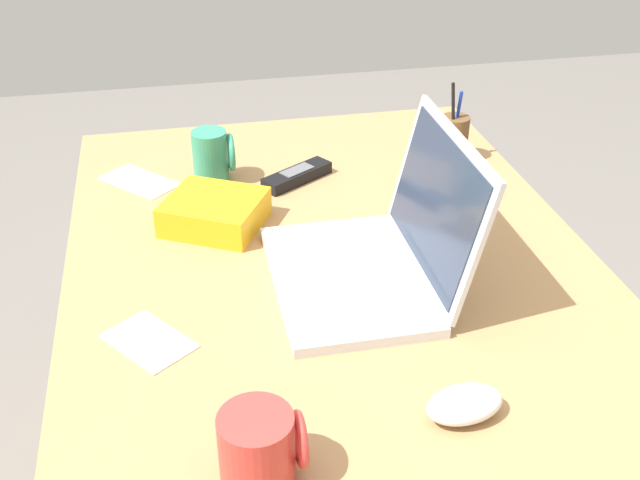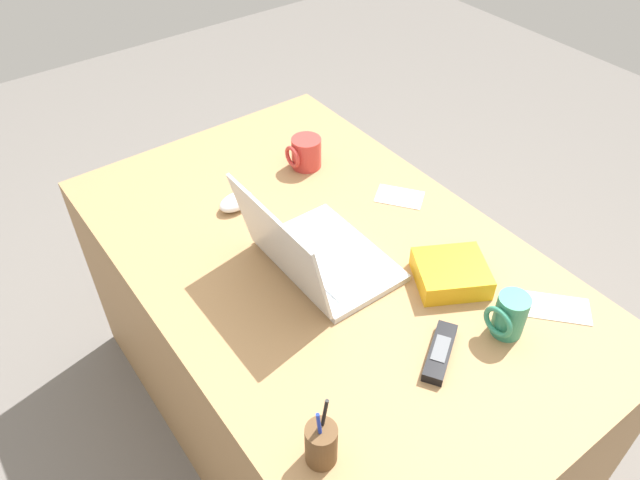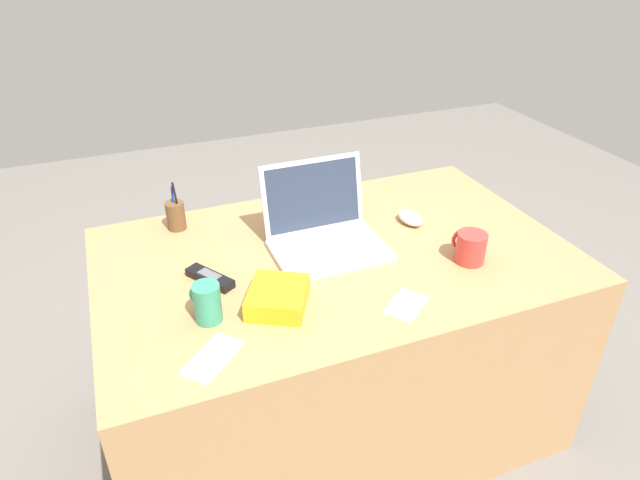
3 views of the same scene
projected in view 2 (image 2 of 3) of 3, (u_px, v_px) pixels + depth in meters
ground_plane at (326, 410)px, 2.01m from camera, size 6.00×6.00×0.00m
desk at (326, 344)px, 1.77m from camera, size 1.43×0.89×0.71m
laptop at (314, 254)px, 1.46m from camera, size 0.34×0.29×0.25m
computer_mouse at (236, 202)px, 1.67m from camera, size 0.08×0.11×0.04m
coffee_mug_white at (305, 153)px, 1.79m from camera, size 0.09×0.10×0.09m
coffee_mug_tall at (509, 316)px, 1.32m from camera, size 0.08×0.08×0.11m
cordless_phone at (440, 352)px, 1.29m from camera, size 0.12×0.16×0.03m
pen_holder at (321, 444)px, 1.10m from camera, size 0.06×0.06×0.17m
snack_bag at (451, 273)px, 1.45m from camera, size 0.21×0.22×0.06m
paper_note_near_laptop at (400, 197)px, 1.71m from camera, size 0.15×0.15×0.00m
paper_note_left at (555, 307)px, 1.40m from camera, size 0.17×0.17×0.00m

